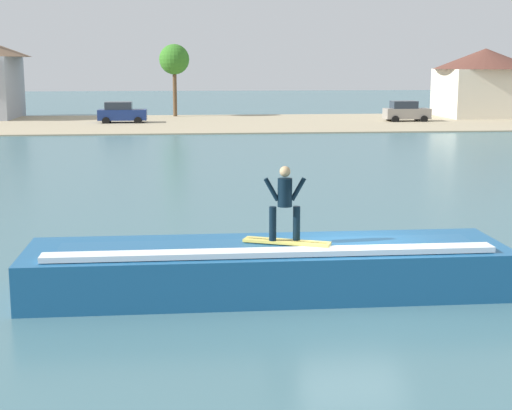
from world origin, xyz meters
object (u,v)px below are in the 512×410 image
object	(u,v)px
surfboard	(287,242)
car_far_shore	(406,111)
house_gabled_white	(484,80)
tree_tall_bare	(174,60)
wave_crest	(267,268)
surfer	(285,199)
car_near_shore	(122,113)

from	to	relation	value
surfboard	car_far_shore	world-z (taller)	car_far_shore
house_gabled_white	tree_tall_bare	distance (m)	29.33
surfboard	house_gabled_white	world-z (taller)	house_gabled_white
house_gabled_white	surfboard	bearing A→B (deg)	-115.61
wave_crest	tree_tall_bare	bearing A→B (deg)	92.26
surfboard	surfer	xyz separation A→B (m)	(-0.05, 0.02, 0.95)
house_gabled_white	tree_tall_bare	bearing A→B (deg)	173.54
wave_crest	house_gabled_white	bearing A→B (deg)	63.93
surfboard	surfer	distance (m)	0.95
wave_crest	house_gabled_white	distance (m)	61.05
surfer	tree_tall_bare	world-z (taller)	tree_tall_bare
wave_crest	surfer	bearing A→B (deg)	-38.37
car_far_shore	tree_tall_bare	size ratio (longest dim) A/B	0.57
car_far_shore	tree_tall_bare	bearing A→B (deg)	157.52
car_far_shore	house_gabled_white	bearing A→B (deg)	29.37
surfboard	car_near_shore	world-z (taller)	car_near_shore
car_far_shore	tree_tall_bare	xyz separation A→B (m)	(-20.13, 8.33, 4.43)
surfer	car_far_shore	world-z (taller)	surfer
surfboard	car_far_shore	xyz separation A→B (m)	(17.44, 50.04, -0.28)
surfer	house_gabled_white	distance (m)	61.09
car_near_shore	tree_tall_bare	xyz separation A→B (m)	(4.52, 7.62, 4.43)
wave_crest	surfboard	bearing A→B (deg)	-37.05
tree_tall_bare	car_near_shore	bearing A→B (deg)	-120.68
car_far_shore	tree_tall_bare	distance (m)	22.23
car_near_shore	tree_tall_bare	distance (m)	9.90
surfboard	car_near_shore	xyz separation A→B (m)	(-7.21, 50.75, -0.28)
surfer	wave_crest	bearing A→B (deg)	141.63
surfboard	car_far_shore	size ratio (longest dim) A/B	0.50
car_near_shore	tree_tall_bare	bearing A→B (deg)	59.32
surfboard	car_near_shore	bearing A→B (deg)	98.08
house_gabled_white	surfer	bearing A→B (deg)	-115.65
wave_crest	surfboard	world-z (taller)	surfboard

